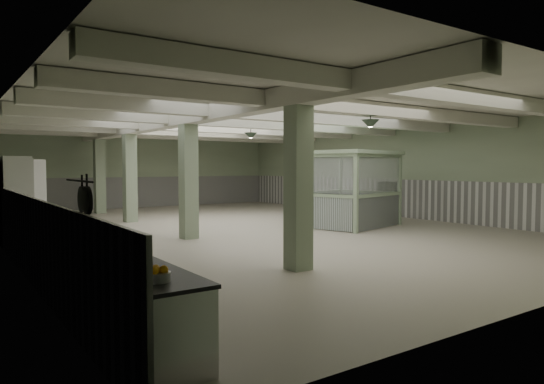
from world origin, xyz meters
TOP-DOWN VIEW (x-y plane):
  - floor at (0.00, 0.00)m, footprint 20.00×20.00m
  - ceiling at (0.00, 0.00)m, footprint 14.00×20.00m
  - wall_back at (0.00, 10.00)m, footprint 14.00×0.02m
  - wall_left at (-7.00, 0.00)m, footprint 0.02×20.00m
  - wall_right at (7.00, 0.00)m, footprint 0.02×20.00m
  - wainscot_left at (-6.97, 0.00)m, footprint 0.05×19.90m
  - wainscot_right at (6.97, 0.00)m, footprint 0.05×19.90m
  - wainscot_back at (0.00, 9.97)m, footprint 13.90×0.05m
  - girder at (-2.50, 0.00)m, footprint 0.45×19.90m
  - beam_a at (0.00, -7.50)m, footprint 13.90×0.35m
  - beam_b at (0.00, -5.00)m, footprint 13.90×0.35m
  - beam_c at (0.00, -2.50)m, footprint 13.90×0.35m
  - beam_d at (0.00, 0.00)m, footprint 13.90×0.35m
  - beam_e at (0.00, 2.50)m, footprint 13.90×0.35m
  - beam_f at (0.00, 5.00)m, footprint 13.90×0.35m
  - beam_g at (0.00, 7.50)m, footprint 13.90×0.35m
  - column_a at (-2.50, -6.00)m, footprint 0.42×0.42m
  - column_b at (-2.50, -1.00)m, footprint 0.42×0.42m
  - column_c at (-2.50, 4.00)m, footprint 0.42×0.42m
  - column_d at (-2.50, 8.00)m, footprint 0.42×0.42m
  - hook_rail at (-6.93, -7.60)m, footprint 0.02×1.20m
  - pendant_front at (0.50, -5.00)m, footprint 0.44×0.44m
  - pendant_mid at (0.50, 0.50)m, footprint 0.44×0.44m
  - pendant_back at (0.50, 5.50)m, footprint 0.44×0.44m
  - prep_counter at (-6.54, -7.00)m, footprint 0.87×4.95m
  - pitcher_near at (-6.43, -5.77)m, footprint 0.25×0.28m
  - pitcher_far at (-6.39, -7.42)m, footprint 0.24×0.27m
  - veg_colander at (-6.62, -8.11)m, footprint 0.64×0.64m
  - orange_bowl at (-6.55, -9.03)m, footprint 0.32×0.32m
  - skillet_near at (-6.88, -7.76)m, footprint 0.04×0.32m
  - skillet_far at (-6.88, -7.54)m, footprint 0.04×0.31m
  - walkin_cooler at (-6.62, 1.00)m, footprint 1.20×2.56m
  - guard_booth at (3.16, -1.40)m, footprint 3.72×3.37m
  - filing_cabinet at (4.96, -1.67)m, footprint 0.61×0.77m

SIDE VIEW (x-z plane):
  - floor at x=0.00m, z-range 0.00..0.00m
  - prep_counter at x=-6.54m, z-range 0.01..0.92m
  - filing_cabinet at x=4.96m, z-range 0.00..1.48m
  - wainscot_left at x=-6.97m, z-range 0.00..1.50m
  - wainscot_right at x=6.97m, z-range 0.00..1.50m
  - wainscot_back at x=0.00m, z-range 0.00..1.50m
  - orange_bowl at x=-6.55m, z-range 0.90..0.99m
  - veg_colander at x=-6.62m, z-range 0.90..1.12m
  - pitcher_far at x=-6.39m, z-range 0.90..1.20m
  - pitcher_near at x=-6.43m, z-range 0.90..1.21m
  - walkin_cooler at x=-6.62m, z-range 0.00..2.34m
  - skillet_near at x=-6.88m, z-range 1.47..1.79m
  - skillet_far at x=-6.88m, z-range 1.48..1.78m
  - guard_booth at x=3.16m, z-range 0.46..2.99m
  - wall_back at x=0.00m, z-range 0.00..3.60m
  - wall_left at x=-7.00m, z-range 0.00..3.60m
  - wall_right at x=7.00m, z-range 0.00..3.60m
  - column_a at x=-2.50m, z-range 0.00..3.60m
  - column_b at x=-2.50m, z-range 0.00..3.60m
  - column_c at x=-2.50m, z-range 0.00..3.60m
  - column_d at x=-2.50m, z-range 0.00..3.60m
  - hook_rail at x=-6.93m, z-range 1.84..1.86m
  - pendant_front at x=0.50m, z-range 2.94..3.16m
  - pendant_mid at x=0.50m, z-range 2.94..3.16m
  - pendant_back at x=0.50m, z-range 2.94..3.16m
  - girder at x=-2.50m, z-range 3.18..3.58m
  - beam_a at x=0.00m, z-range 3.26..3.58m
  - beam_b at x=0.00m, z-range 3.26..3.58m
  - beam_c at x=0.00m, z-range 3.26..3.58m
  - beam_d at x=0.00m, z-range 3.26..3.58m
  - beam_e at x=0.00m, z-range 3.26..3.58m
  - beam_f at x=0.00m, z-range 3.26..3.58m
  - beam_g at x=0.00m, z-range 3.26..3.58m
  - ceiling at x=0.00m, z-range 3.59..3.61m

